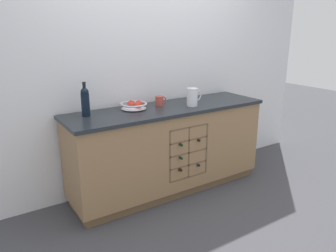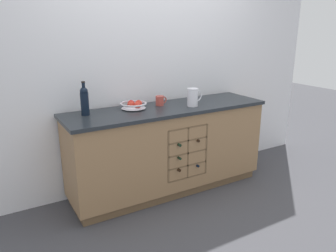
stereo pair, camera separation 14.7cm
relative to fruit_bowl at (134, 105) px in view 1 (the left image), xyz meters
name	(u,v)px [view 1 (the left image)]	position (x,y,z in m)	size (l,w,h in m)	color
ground_plane	(168,188)	(0.33, -0.10, -0.96)	(14.00, 14.00, 0.00)	#424247
back_wall	(150,68)	(0.33, 0.24, 0.32)	(4.48, 0.06, 2.55)	white
kitchen_island	(168,149)	(0.33, -0.11, -0.49)	(2.12, 0.62, 0.92)	brown
fruit_bowl	(134,105)	(0.00, 0.00, 0.00)	(0.26, 0.26, 0.08)	silver
white_pitcher	(193,97)	(0.57, -0.20, 0.06)	(0.17, 0.11, 0.18)	white
ceramic_mug	(160,101)	(0.30, 0.01, 0.01)	(0.12, 0.08, 0.10)	#B7473D
standing_wine_bottle	(85,101)	(-0.48, 0.01, 0.10)	(0.08, 0.08, 0.31)	black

